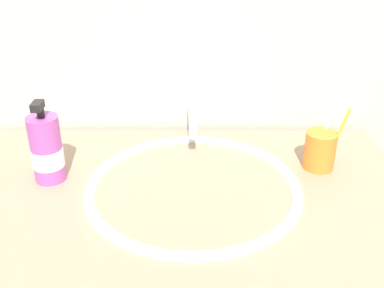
# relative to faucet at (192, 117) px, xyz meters

# --- Properties ---
(tiled_wall_back) EXTENTS (2.20, 0.04, 2.40)m
(tiled_wall_back) POSITION_rel_faucet_xyz_m (-0.04, 0.10, 0.25)
(tiled_wall_back) COLOR beige
(tiled_wall_back) RESTS_ON ground
(sink_basin) EXTENTS (0.46, 0.46, 0.10)m
(sink_basin) POSITION_rel_faucet_xyz_m (-0.00, -0.22, -0.10)
(sink_basin) COLOR white
(sink_basin) RESTS_ON vanity_counter
(faucet) EXTENTS (0.02, 0.15, 0.13)m
(faucet) POSITION_rel_faucet_xyz_m (0.00, 0.00, 0.00)
(faucet) COLOR silver
(faucet) RESTS_ON sink_basin
(toothbrush_cup) EXTENTS (0.07, 0.07, 0.09)m
(toothbrush_cup) POSITION_rel_faucet_xyz_m (0.29, -0.13, -0.02)
(toothbrush_cup) COLOR orange
(toothbrush_cup) RESTS_ON vanity_counter
(toothbrush_white) EXTENTS (0.04, 0.05, 0.18)m
(toothbrush_white) POSITION_rel_faucet_xyz_m (0.31, -0.10, 0.04)
(toothbrush_white) COLOR white
(toothbrush_white) RESTS_ON toothbrush_cup
(toothbrush_yellow) EXTENTS (0.05, 0.02, 0.17)m
(toothbrush_yellow) POSITION_rel_faucet_xyz_m (0.32, -0.14, 0.04)
(toothbrush_yellow) COLOR yellow
(toothbrush_yellow) RESTS_ON toothbrush_cup
(soap_dispenser) EXTENTS (0.07, 0.07, 0.19)m
(soap_dispenser) POSITION_rel_faucet_xyz_m (-0.31, -0.18, 0.01)
(soap_dispenser) COLOR #B24CA5
(soap_dispenser) RESTS_ON vanity_counter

